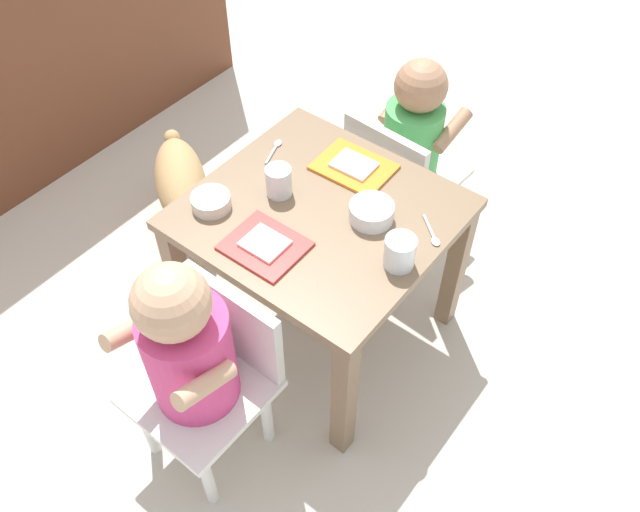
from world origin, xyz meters
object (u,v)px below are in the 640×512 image
at_px(food_tray_left, 265,245).
at_px(water_cup_left, 400,254).
at_px(dining_table, 320,234).
at_px(food_tray_right, 354,167).
at_px(spoon_by_right_tray, 432,234).
at_px(water_cup_right, 279,183).
at_px(veggie_bowl_far, 211,201).
at_px(veggie_bowl_near, 371,212).
at_px(seated_child_right, 410,139).
at_px(spoon_by_left_tray, 274,149).
at_px(dog, 182,189).
at_px(seated_child_left, 192,350).

bearing_deg(food_tray_left, water_cup_left, -61.38).
height_order(dining_table, food_tray_right, food_tray_right).
height_order(dining_table, spoon_by_right_tray, spoon_by_right_tray).
bearing_deg(food_tray_left, water_cup_right, 29.94).
relative_size(dining_table, water_cup_left, 7.82).
xyz_separation_m(dining_table, veggie_bowl_far, (-0.15, 0.21, 0.10)).
bearing_deg(veggie_bowl_near, dining_table, 114.67).
distance_m(dining_table, veggie_bowl_far, 0.27).
xyz_separation_m(food_tray_left, water_cup_right, (0.15, 0.09, 0.03)).
relative_size(seated_child_right, water_cup_right, 8.39).
bearing_deg(spoon_by_left_tray, dog, 101.59).
distance_m(seated_child_left, water_cup_left, 0.48).
relative_size(dog, food_tray_left, 2.46).
bearing_deg(food_tray_right, dog, 104.29).
xyz_separation_m(seated_child_right, veggie_bowl_near, (-0.39, -0.13, 0.10)).
bearing_deg(food_tray_right, water_cup_right, 153.95).
height_order(veggie_bowl_far, spoon_by_left_tray, veggie_bowl_far).
bearing_deg(veggie_bowl_far, dog, 62.36).
bearing_deg(spoon_by_left_tray, seated_child_left, -156.47).
bearing_deg(seated_child_right, dining_table, -176.93).
relative_size(dining_table, water_cup_right, 7.87).
height_order(water_cup_right, veggie_bowl_near, water_cup_right).
bearing_deg(food_tray_right, seated_child_left, -176.84).
xyz_separation_m(seated_child_left, spoon_by_left_tray, (0.54, 0.24, 0.06)).
height_order(food_tray_left, veggie_bowl_far, veggie_bowl_far).
xyz_separation_m(seated_child_left, veggie_bowl_near, (0.49, -0.10, 0.08)).
bearing_deg(dog, dining_table, -93.39).
bearing_deg(spoon_by_right_tray, spoon_by_left_tray, 89.30).
bearing_deg(water_cup_left, food_tray_right, 53.55).
height_order(seated_child_left, veggie_bowl_near, seated_child_left).
bearing_deg(spoon_by_left_tray, veggie_bowl_far, -175.73).
relative_size(food_tray_left, water_cup_right, 2.32).
xyz_separation_m(seated_child_right, water_cup_right, (-0.45, 0.09, 0.11)).
xyz_separation_m(dog, water_cup_left, (-0.06, -0.79, 0.31)).
xyz_separation_m(seated_child_right, food_tray_left, (-0.60, 0.00, 0.08)).
bearing_deg(veggie_bowl_far, veggie_bowl_near, -57.94).
height_order(seated_child_left, spoon_by_left_tray, seated_child_left).
bearing_deg(food_tray_left, veggie_bowl_far, 84.06).
xyz_separation_m(seated_child_right, dog, (-0.40, 0.53, -0.20)).
height_order(food_tray_left, water_cup_right, water_cup_right).
bearing_deg(veggie_bowl_far, water_cup_right, -35.06).
relative_size(food_tray_left, veggie_bowl_far, 1.85).
height_order(dining_table, veggie_bowl_far, veggie_bowl_far).
xyz_separation_m(food_tray_right, spoon_by_right_tray, (-0.07, -0.27, -0.00)).
distance_m(seated_child_left, food_tray_left, 0.28).
height_order(seated_child_left, spoon_by_right_tray, seated_child_left).
xyz_separation_m(dining_table, seated_child_right, (0.44, 0.02, 0.00)).
distance_m(dog, food_tray_right, 0.61).
relative_size(dog, veggie_bowl_near, 4.09).
bearing_deg(veggie_bowl_near, dog, 91.54).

